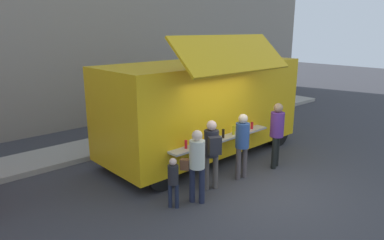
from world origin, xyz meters
TOP-DOWN VIEW (x-y plane):
  - ground_plane at (0.00, 0.00)m, footprint 60.00×60.00m
  - curb_strip at (-3.34, 5.18)m, footprint 28.00×1.60m
  - food_truck_main at (0.66, 2.55)m, footprint 6.19×3.33m
  - trash_bin at (4.80, 4.88)m, footprint 0.60×0.60m
  - customer_front_ordering at (0.17, 0.66)m, footprint 0.35×0.34m
  - customer_mid_with_backpack at (-0.84, 0.72)m, footprint 0.46×0.55m
  - customer_rear_waiting at (-1.54, 0.49)m, footprint 0.43×0.51m
  - customer_extra_browsing at (1.44, 0.51)m, footprint 0.37×0.37m
  - child_near_queue at (-2.06, 0.64)m, footprint 0.23×0.23m

SIDE VIEW (x-z plane):
  - ground_plane at x=0.00m, z-range 0.00..0.00m
  - curb_strip at x=-3.34m, z-range 0.00..0.15m
  - trash_bin at x=4.80m, z-range 0.00..0.91m
  - child_near_queue at x=-2.06m, z-range 0.11..1.23m
  - customer_rear_waiting at x=-1.54m, z-range 0.15..1.81m
  - customer_front_ordering at x=0.17m, z-range 0.16..1.86m
  - customer_mid_with_backpack at x=-0.84m, z-range 0.19..1.87m
  - customer_extra_browsing at x=1.44m, z-range 0.18..1.98m
  - food_truck_main at x=0.66m, z-range -0.25..3.32m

